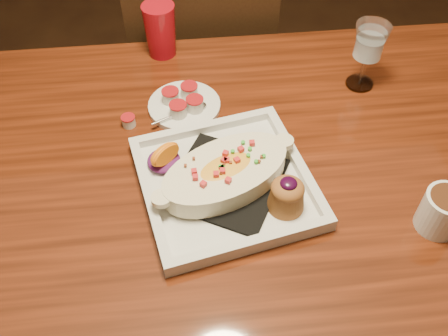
{
  "coord_description": "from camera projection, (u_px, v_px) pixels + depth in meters",
  "views": [
    {
      "loc": [
        -0.06,
        -0.63,
        1.5
      ],
      "look_at": [
        0.0,
        -0.01,
        0.77
      ],
      "focal_mm": 40.0,
      "sensor_mm": 36.0,
      "label": 1
    }
  ],
  "objects": [
    {
      "name": "goblet",
      "position": [
        369.0,
        45.0,
        1.07
      ],
      "size": [
        0.07,
        0.07,
        0.16
      ],
      "color": "silver",
      "rests_on": "table"
    },
    {
      "name": "creamer_loose",
      "position": [
        129.0,
        121.0,
        1.05
      ],
      "size": [
        0.03,
        0.03,
        0.02
      ],
      "color": "silver",
      "rests_on": "table"
    },
    {
      "name": "floor",
      "position": [
        223.0,
        328.0,
        1.54
      ],
      "size": [
        7.0,
        7.0,
        0.0
      ],
      "primitive_type": "plane",
      "color": "black",
      "rests_on": "ground"
    },
    {
      "name": "saucer",
      "position": [
        184.0,
        104.0,
        1.09
      ],
      "size": [
        0.16,
        0.16,
        0.11
      ],
      "color": "silver",
      "rests_on": "table"
    },
    {
      "name": "table",
      "position": [
        223.0,
        202.0,
        1.05
      ],
      "size": [
        1.5,
        0.9,
        0.75
      ],
      "color": "maroon",
      "rests_on": "floor"
    },
    {
      "name": "chair_far",
      "position": [
        202.0,
        70.0,
        1.57
      ],
      "size": [
        0.42,
        0.42,
        0.93
      ],
      "rotation": [
        0.0,
        0.0,
        3.14
      ],
      "color": "black",
      "rests_on": "floor"
    },
    {
      "name": "red_tumbler",
      "position": [
        160.0,
        30.0,
        1.18
      ],
      "size": [
        0.08,
        0.08,
        0.13
      ],
      "primitive_type": "cone",
      "color": "#A70B17",
      "rests_on": "table"
    },
    {
      "name": "coffee_mug",
      "position": [
        444.0,
        210.0,
        0.86
      ],
      "size": [
        0.11,
        0.08,
        0.08
      ],
      "rotation": [
        0.0,
        0.0,
        0.37
      ],
      "color": "silver",
      "rests_on": "table"
    },
    {
      "name": "plate",
      "position": [
        229.0,
        178.0,
        0.93
      ],
      "size": [
        0.37,
        0.37,
        0.08
      ],
      "rotation": [
        0.0,
        0.0,
        0.2
      ],
      "color": "silver",
      "rests_on": "table"
    }
  ]
}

